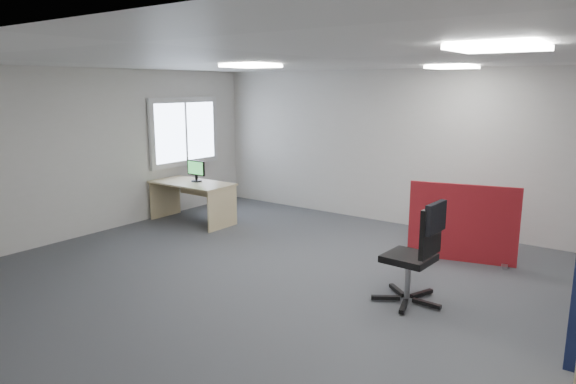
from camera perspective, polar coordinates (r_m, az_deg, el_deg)
The scene contains 11 objects.
floor at distance 6.17m, azimuth 4.08°, elevation -11.31°, with size 9.00×9.00×0.00m, color #4B4D52.
ceiling at distance 5.69m, azimuth 4.48°, elevation 14.60°, with size 9.00×7.00×0.02m, color white.
wall_back at distance 8.91m, azimuth 16.26°, elevation 4.40°, with size 9.00×0.02×2.70m, color silver.
wall_front at distance 3.43m, azimuth -28.58°, elevation -7.70°, with size 9.00×0.02×2.70m, color silver.
wall_left at distance 8.97m, azimuth -21.02°, elevation 4.13°, with size 0.02×7.00×2.70m, color silver.
window at distance 10.12m, azimuth -11.37°, elevation 6.59°, with size 0.06×1.70×1.30m.
ceiling_lights at distance 6.11m, azimuth 10.61°, elevation 13.96°, with size 4.10×4.10×0.04m.
red_divider at distance 7.51m, azimuth 18.81°, elevation -3.39°, with size 1.43×0.39×1.10m.
second_desk at distance 9.35m, azimuth -10.42°, elevation 0.01°, with size 1.52×0.76×0.73m.
monitor_second at distance 9.32m, azimuth -10.17°, elevation 2.43°, with size 0.42×0.19×0.38m.
office_chair at distance 5.84m, azimuth 14.42°, elevation -6.00°, with size 0.76×0.78×1.18m.
Camera 1 is at (2.98, -4.83, 2.40)m, focal length 32.00 mm.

